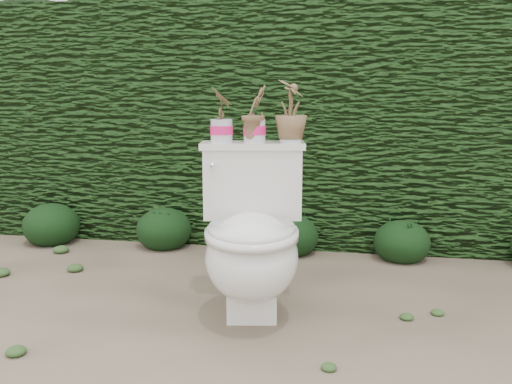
% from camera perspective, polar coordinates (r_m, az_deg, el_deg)
% --- Properties ---
extents(ground, '(60.00, 60.00, 0.00)m').
position_cam_1_polar(ground, '(2.55, 0.19, -12.97)').
color(ground, '#86735C').
rests_on(ground, ground).
extents(hedge, '(8.00, 1.00, 1.60)m').
position_cam_1_polar(hedge, '(3.93, 4.38, 7.27)').
color(hedge, '#234717').
rests_on(hedge, ground).
extents(house_wall, '(8.00, 3.50, 4.00)m').
position_cam_1_polar(house_wall, '(8.36, 12.14, 16.91)').
color(house_wall, silver).
rests_on(house_wall, ground).
extents(toilet, '(0.57, 0.75, 0.78)m').
position_cam_1_polar(toilet, '(2.46, -0.43, -5.05)').
color(toilet, silver).
rests_on(toilet, ground).
extents(potted_plant_left, '(0.13, 0.15, 0.25)m').
position_cam_1_polar(potted_plant_left, '(2.62, -3.67, 7.94)').
color(potted_plant_left, '#317424').
rests_on(potted_plant_left, toilet).
extents(potted_plant_center, '(0.15, 0.17, 0.26)m').
position_cam_1_polar(potted_plant_center, '(2.61, -0.15, 8.08)').
color(potted_plant_center, '#317424').
rests_on(potted_plant_center, toilet).
extents(potted_plant_right, '(0.16, 0.16, 0.28)m').
position_cam_1_polar(potted_plant_right, '(2.61, 3.69, 8.34)').
color(potted_plant_right, '#317424').
rests_on(potted_plant_right, toilet).
extents(liriope_clump_1, '(0.38, 0.38, 0.30)m').
position_cam_1_polar(liriope_clump_1, '(3.95, -20.76, -2.88)').
color(liriope_clump_1, black).
rests_on(liriope_clump_1, ground).
extents(liriope_clump_2, '(0.37, 0.37, 0.29)m').
position_cam_1_polar(liriope_clump_2, '(3.65, -9.68, -3.46)').
color(liriope_clump_2, black).
rests_on(liriope_clump_2, ground).
extents(liriope_clump_3, '(0.35, 0.35, 0.28)m').
position_cam_1_polar(liriope_clump_3, '(3.47, 3.71, -4.18)').
color(liriope_clump_3, black).
rests_on(liriope_clump_3, ground).
extents(liriope_clump_4, '(0.34, 0.34, 0.27)m').
position_cam_1_polar(liriope_clump_4, '(3.45, 15.13, -4.67)').
color(liriope_clump_4, black).
rests_on(liriope_clump_4, ground).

